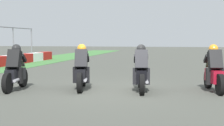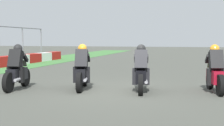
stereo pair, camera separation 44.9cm
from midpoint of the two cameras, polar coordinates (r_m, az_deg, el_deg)
The scene contains 5 objects.
ground_plane at distance 10.31m, azimuth 1.24°, elevation -5.02°, with size 120.00×120.00×0.00m, color #474941.
rider_lane_a at distance 10.53m, azimuth 19.24°, elevation -1.64°, with size 2.04×0.61×1.51m.
rider_lane_b at distance 10.13m, azimuth 6.52°, elevation -1.65°, with size 2.04×0.60×1.51m.
rider_lane_c at distance 10.57m, azimuth -4.21°, elevation -1.39°, with size 2.02×0.65×1.51m.
rider_lane_d at distance 10.93m, azimuth -15.61°, elevation -1.35°, with size 2.04×0.60×1.51m.
Camera 2 is at (-9.85, -2.55, 1.67)m, focal length 50.78 mm.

